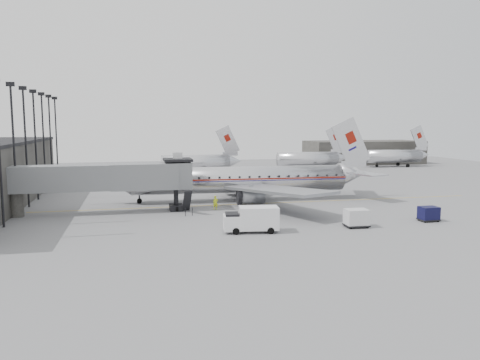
% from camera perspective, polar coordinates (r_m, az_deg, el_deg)
% --- Properties ---
extents(ground, '(160.00, 160.00, 0.00)m').
position_cam_1_polar(ground, '(56.32, 2.04, -3.97)').
color(ground, slate).
rests_on(ground, ground).
extents(hangar, '(30.00, 12.00, 6.00)m').
position_cam_1_polar(hangar, '(128.17, 14.81, 3.29)').
color(hangar, '#33312E').
rests_on(hangar, ground).
extents(apron_line, '(60.00, 0.15, 0.01)m').
position_cam_1_polar(apron_line, '(62.80, 3.30, -2.84)').
color(apron_line, gold).
rests_on(apron_line, ground).
extents(jet_bridge, '(21.00, 6.20, 7.10)m').
position_cam_1_polar(jet_bridge, '(57.57, -15.17, 0.24)').
color(jet_bridge, slate).
rests_on(jet_bridge, ground).
extents(floodlight_masts, '(0.90, 42.25, 15.25)m').
position_cam_1_polar(floodlight_masts, '(67.85, -24.16, 4.40)').
color(floodlight_masts, black).
rests_on(floodlight_masts, ground).
extents(distant_aircraft_near, '(16.39, 3.20, 10.26)m').
position_cam_1_polar(distant_aircraft_near, '(96.59, -5.34, 2.21)').
color(distant_aircraft_near, silver).
rests_on(distant_aircraft_near, ground).
extents(distant_aircraft_mid, '(16.39, 3.20, 10.26)m').
position_cam_1_polar(distant_aircraft_mid, '(106.89, 8.34, 2.62)').
color(distant_aircraft_mid, silver).
rests_on(distant_aircraft_mid, ground).
extents(distant_aircraft_far, '(16.39, 3.20, 10.26)m').
position_cam_1_polar(distant_aircraft_far, '(121.05, 18.33, 2.84)').
color(distant_aircraft_far, silver).
rests_on(distant_aircraft_far, ground).
extents(airliner, '(36.77, 34.03, 11.62)m').
position_cam_1_polar(airliner, '(64.65, 0.66, 0.07)').
color(airliner, silver).
rests_on(airliner, ground).
extents(service_van, '(5.60, 2.77, 2.53)m').
position_cam_1_polar(service_van, '(46.00, 1.43, -4.77)').
color(service_van, white).
rests_on(service_van, ground).
extents(baggage_cart_navy, '(2.07, 1.59, 1.61)m').
position_cam_1_polar(baggage_cart_navy, '(55.15, 22.01, -3.81)').
color(baggage_cart_navy, black).
rests_on(baggage_cart_navy, ground).
extents(baggage_cart_white, '(2.46, 1.91, 1.87)m').
position_cam_1_polar(baggage_cart_white, '(49.72, 14.01, -4.48)').
color(baggage_cart_white, silver).
rests_on(baggage_cart_white, ground).
extents(ramp_worker, '(0.63, 0.42, 1.72)m').
position_cam_1_polar(ramp_worker, '(58.12, -3.00, -2.77)').
color(ramp_worker, '#D0E21A').
rests_on(ramp_worker, ground).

